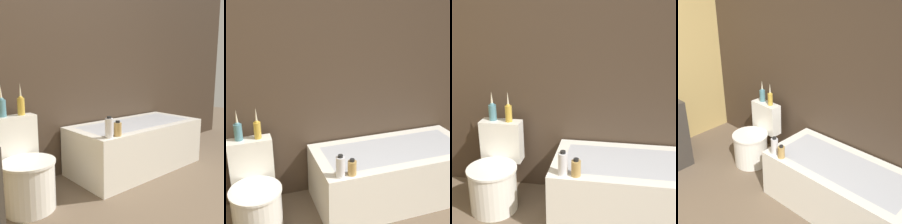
# 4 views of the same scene
# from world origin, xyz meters

# --- Properties ---
(wall_back_tiled) EXTENTS (6.40, 0.06, 2.60)m
(wall_back_tiled) POSITION_xyz_m (0.00, 2.11, 1.30)
(wall_back_tiled) COLOR #423326
(wall_back_tiled) RESTS_ON ground_plane
(bathtub) EXTENTS (1.53, 0.72, 0.53)m
(bathtub) POSITION_xyz_m (0.74, 1.70, 0.27)
(bathtub) COLOR white
(bathtub) RESTS_ON ground
(toilet) EXTENTS (0.43, 0.57, 0.73)m
(toilet) POSITION_xyz_m (-0.56, 1.70, 0.28)
(toilet) COLOR white
(toilet) RESTS_ON ground
(vase_gold) EXTENTS (0.07, 0.07, 0.27)m
(vase_gold) POSITION_xyz_m (-0.64, 1.93, 0.83)
(vase_gold) COLOR teal
(vase_gold) RESTS_ON toilet
(vase_silver) EXTENTS (0.06, 0.06, 0.28)m
(vase_silver) POSITION_xyz_m (-0.48, 1.92, 0.83)
(vase_silver) COLOR gold
(vase_silver) RESTS_ON toilet
(shampoo_bottle_tall) EXTENTS (0.07, 0.07, 0.19)m
(shampoo_bottle_tall) POSITION_xyz_m (0.10, 1.41, 0.62)
(shampoo_bottle_tall) COLOR silver
(shampoo_bottle_tall) RESTS_ON bathtub
(shampoo_bottle_short) EXTENTS (0.07, 0.07, 0.14)m
(shampoo_bottle_short) POSITION_xyz_m (0.20, 1.41, 0.59)
(shampoo_bottle_short) COLOR tan
(shampoo_bottle_short) RESTS_ON bathtub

